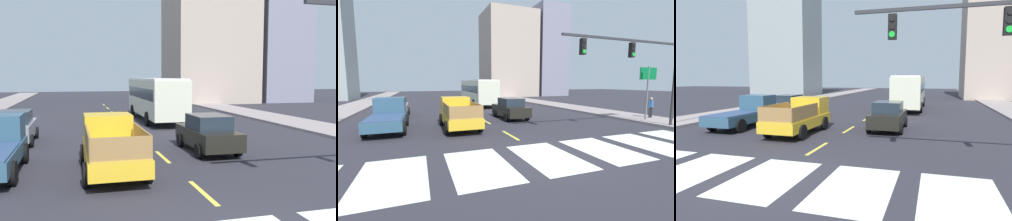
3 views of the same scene
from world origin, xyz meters
TOP-DOWN VIEW (x-y plane):
  - sidewalk_right at (12.21, 18.00)m, footprint 3.72×110.00m
  - lane_dash_0 at (0.00, 4.00)m, footprint 0.16×2.40m
  - lane_dash_1 at (0.00, 9.00)m, footprint 0.16×2.40m
  - lane_dash_2 at (0.00, 14.00)m, footprint 0.16×2.40m
  - lane_dash_3 at (0.00, 19.00)m, footprint 0.16×2.40m
  - lane_dash_4 at (0.00, 24.00)m, footprint 0.16×2.40m
  - lane_dash_5 at (0.00, 29.00)m, footprint 0.16×2.40m
  - lane_dash_6 at (0.00, 34.00)m, footprint 0.16×2.40m
  - lane_dash_7 at (0.00, 39.00)m, footprint 0.16×2.40m
  - pickup_stakebed at (-2.37, 7.40)m, footprint 2.18×5.20m
  - city_bus at (2.58, 21.89)m, footprint 2.72×10.80m
  - sedan_far at (-6.62, 14.04)m, footprint 2.02×4.40m
  - sedan_mid at (2.29, 9.62)m, footprint 2.02×4.40m
  - block_mid_left at (24.00, 40.88)m, footprint 7.07×9.84m
  - block_mid_right at (14.28, 40.62)m, footprint 10.84×9.74m

SIDE VIEW (x-z plane):
  - lane_dash_0 at x=0.00m, z-range 0.00..0.01m
  - lane_dash_1 at x=0.00m, z-range 0.00..0.01m
  - lane_dash_2 at x=0.00m, z-range 0.00..0.01m
  - lane_dash_3 at x=0.00m, z-range 0.00..0.01m
  - lane_dash_4 at x=0.00m, z-range 0.00..0.01m
  - lane_dash_5 at x=0.00m, z-range 0.00..0.01m
  - lane_dash_6 at x=0.00m, z-range 0.00..0.01m
  - lane_dash_7 at x=0.00m, z-range 0.00..0.01m
  - sidewalk_right at x=12.21m, z-range 0.00..0.15m
  - sedan_far at x=-6.62m, z-range 0.00..1.72m
  - sedan_mid at x=2.29m, z-range 0.00..1.72m
  - pickup_stakebed at x=-2.37m, z-range -0.04..1.92m
  - city_bus at x=2.58m, z-range 0.29..3.61m
  - block_mid_right at x=14.28m, z-range 0.00..18.31m
  - block_mid_left at x=24.00m, z-range 0.00..20.33m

